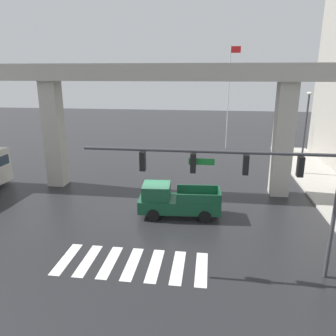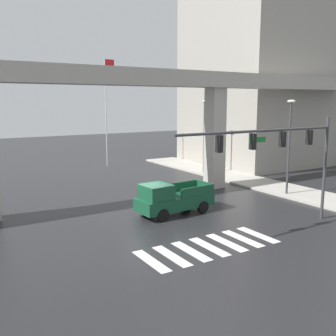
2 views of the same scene
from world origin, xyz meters
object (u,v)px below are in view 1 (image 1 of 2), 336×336
(pickup_truck, at_px, (175,201))
(flagpole, at_px, (229,92))
(street_lamp_mid_block, at_px, (306,124))
(traffic_signal_mast, at_px, (248,174))

(pickup_truck, bearing_deg, flagpole, 78.36)
(pickup_truck, xyz_separation_m, street_lamp_mid_block, (10.21, 10.15, 3.57))
(street_lamp_mid_block, relative_size, flagpole, 0.62)
(traffic_signal_mast, distance_m, flagpole, 25.50)
(pickup_truck, height_order, flagpole, flagpole)
(pickup_truck, relative_size, flagpole, 0.44)
(pickup_truck, distance_m, flagpole, 21.00)
(traffic_signal_mast, bearing_deg, street_lamp_mid_block, 67.70)
(traffic_signal_mast, distance_m, street_lamp_mid_block, 17.05)
(street_lamp_mid_block, bearing_deg, pickup_truck, -135.15)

